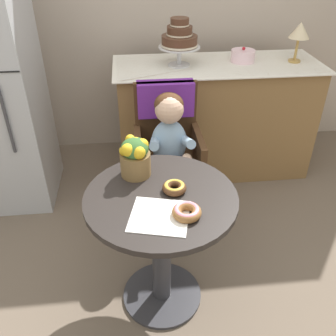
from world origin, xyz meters
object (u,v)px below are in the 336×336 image
object	(u,v)px
seated_child	(170,141)
flower_vase	(135,156)
wicker_chair	(167,134)
tiered_cake_stand	(179,38)
table_lamp	(300,32)
cafe_table	(161,229)
donut_front	(174,187)
donut_mid	(187,212)
round_layer_cake	(243,56)

from	to	relation	value
seated_child	flower_vase	bearing A→B (deg)	-118.38
wicker_chair	flower_vase	world-z (taller)	wicker_chair
tiered_cake_stand	table_lamp	distance (m)	0.87
cafe_table	donut_front	xyz separation A→B (m)	(0.07, 0.03, 0.23)
wicker_chair	flower_vase	xyz separation A→B (m)	(-0.21, -0.55, 0.19)
cafe_table	donut_mid	distance (m)	0.30
cafe_table	round_layer_cake	xyz separation A→B (m)	(0.74, 1.34, 0.43)
tiered_cake_stand	donut_mid	bearing A→B (deg)	-96.21
cafe_table	seated_child	size ratio (longest dim) A/B	0.99
donut_mid	flower_vase	bearing A→B (deg)	121.27
seated_child	round_layer_cake	world-z (taller)	round_layer_cake
flower_vase	round_layer_cake	xyz separation A→B (m)	(0.85, 1.15, 0.11)
seated_child	donut_mid	xyz separation A→B (m)	(-0.01, -0.74, 0.07)
wicker_chair	round_layer_cake	bearing A→B (deg)	37.28
donut_front	seated_child	bearing A→B (deg)	85.79
wicker_chair	donut_front	bearing A→B (deg)	-99.30
round_layer_cake	donut_mid	bearing A→B (deg)	-113.42
donut_front	round_layer_cake	distance (m)	1.49
flower_vase	tiered_cake_stand	distance (m)	1.20
cafe_table	round_layer_cake	bearing A→B (deg)	60.93
wicker_chair	donut_front	size ratio (longest dim) A/B	8.38
wicker_chair	donut_mid	bearing A→B (deg)	-96.61
donut_front	table_lamp	xyz separation A→B (m)	(1.06, 1.26, 0.37)
tiered_cake_stand	seated_child	bearing A→B (deg)	-101.70
donut_mid	round_layer_cake	size ratio (longest dim) A/B	0.71
donut_front	round_layer_cake	size ratio (longest dim) A/B	0.64
donut_mid	flower_vase	xyz separation A→B (m)	(-0.21, 0.34, 0.09)
donut_front	table_lamp	world-z (taller)	table_lamp
cafe_table	round_layer_cake	distance (m)	1.59
seated_child	tiered_cake_stand	bearing A→B (deg)	78.30
round_layer_cake	tiered_cake_stand	bearing A→B (deg)	-175.62
donut_front	tiered_cake_stand	world-z (taller)	tiered_cake_stand
tiered_cake_stand	round_layer_cake	world-z (taller)	tiered_cake_stand
donut_front	donut_mid	size ratio (longest dim) A/B	0.89
seated_child	round_layer_cake	xyz separation A→B (m)	(0.64, 0.75, 0.27)
flower_vase	round_layer_cake	size ratio (longest dim) A/B	1.14
tiered_cake_stand	table_lamp	xyz separation A→B (m)	(0.87, -0.01, 0.02)
round_layer_cake	table_lamp	xyz separation A→B (m)	(0.39, -0.05, 0.17)
round_layer_cake	flower_vase	bearing A→B (deg)	-126.44
wicker_chair	table_lamp	distance (m)	1.26
flower_vase	table_lamp	world-z (taller)	table_lamp
donut_mid	round_layer_cake	xyz separation A→B (m)	(0.65, 1.49, 0.20)
donut_mid	table_lamp	size ratio (longest dim) A/B	0.45
cafe_table	tiered_cake_stand	bearing A→B (deg)	78.86
wicker_chair	donut_front	world-z (taller)	wicker_chair
flower_vase	table_lamp	size ratio (longest dim) A/B	0.71
flower_vase	table_lamp	bearing A→B (deg)	41.75
seated_child	donut_front	xyz separation A→B (m)	(-0.04, -0.56, 0.06)
donut_front	donut_mid	world-z (taller)	donut_mid
wicker_chair	tiered_cake_stand	distance (m)	0.74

